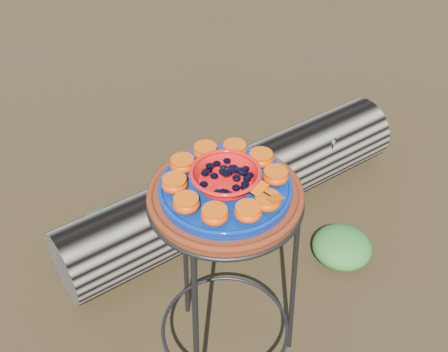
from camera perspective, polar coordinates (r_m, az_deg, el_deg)
plant_stand at (r=1.69m, az=0.12°, el=-11.28°), size 0.44×0.44×0.70m
terracotta_saucer at (r=1.42m, az=0.14°, el=-2.13°), size 0.39×0.39×0.03m
cobalt_plate at (r=1.40m, az=0.14°, el=-1.33°), size 0.33×0.33×0.02m
red_bowl at (r=1.38m, az=0.14°, el=-0.26°), size 0.17×0.17×0.05m
glass_gems at (r=1.36m, az=0.15°, el=0.83°), size 0.13×0.13×0.02m
orange_half_0 at (r=1.33m, az=4.40°, el=-2.62°), size 0.07×0.07×0.04m
orange_half_1 at (r=1.40m, az=5.24°, el=-0.04°), size 0.07×0.07×0.04m
orange_half_2 at (r=1.45m, az=3.78°, el=1.77°), size 0.07×0.07×0.04m
orange_half_3 at (r=1.48m, az=1.09°, el=2.69°), size 0.07×0.07×0.04m
orange_half_4 at (r=1.47m, az=-1.90°, el=2.48°), size 0.07×0.07×0.04m
orange_half_5 at (r=1.44m, az=-4.23°, el=1.18°), size 0.07×0.07×0.04m
orange_half_6 at (r=1.38m, az=-5.04°, el=-0.82°), size 0.07×0.07×0.04m
orange_half_7 at (r=1.33m, az=-3.85°, el=-2.84°), size 0.07×0.07×0.04m
orange_half_8 at (r=1.30m, az=-0.94°, el=-4.00°), size 0.07×0.07×0.04m
orange_half_9 at (r=1.30m, az=2.46°, el=-3.72°), size 0.07×0.07×0.04m
butterfly at (r=1.31m, az=4.46°, el=-1.80°), size 0.10×0.07×0.02m
driftwood_log at (r=2.31m, az=1.20°, el=-1.24°), size 1.53×0.47×0.28m
foliage_right at (r=2.24m, az=11.92°, el=-6.98°), size 0.23×0.23×0.12m
foliage_back at (r=2.24m, az=-11.27°, el=-5.97°), size 0.33×0.33×0.16m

